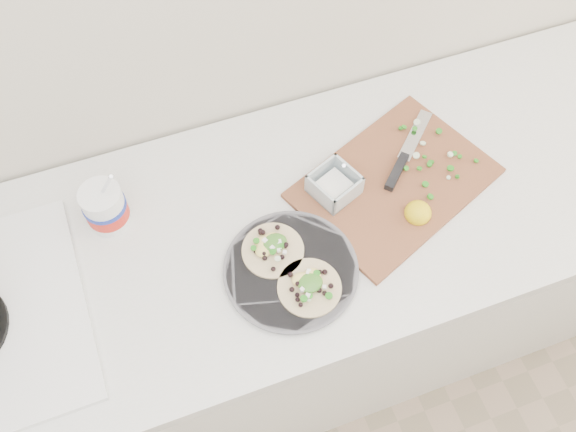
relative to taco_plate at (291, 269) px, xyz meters
name	(u,v)px	position (x,y,z in m)	size (l,w,h in m)	color
counter	(209,322)	(-0.19, 0.13, -0.47)	(2.44, 0.66, 0.90)	silver
taco_plate	(291,269)	(0.00, 0.00, 0.00)	(0.29, 0.29, 0.04)	#56555B
tub	(105,205)	(-0.33, 0.26, 0.05)	(0.10, 0.10, 0.21)	white
cutboard	(390,179)	(0.29, 0.14, 0.00)	(0.52, 0.45, 0.07)	brown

